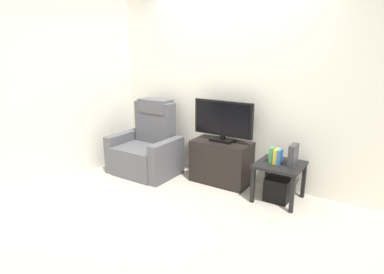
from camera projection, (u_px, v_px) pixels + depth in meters
ground_plane at (185, 205)px, 3.90m from camera, size 6.40×6.40×0.00m
wall_back at (231, 87)px, 4.46m from camera, size 6.40×0.06×2.60m
wall_side at (74, 86)px, 4.55m from camera, size 0.06×4.48×2.60m
tv_stand at (221, 162)px, 4.50m from camera, size 0.80×0.42×0.59m
television at (223, 120)px, 4.36m from camera, size 0.86×0.20×0.55m
recliner_armchair at (147, 148)px, 4.88m from camera, size 0.98×0.78×1.08m
side_table at (280, 169)px, 3.94m from camera, size 0.54×0.54×0.48m
subwoofer_box at (278, 189)px, 4.01m from camera, size 0.29×0.29×0.29m
book_leftmost at (272, 155)px, 3.93m from camera, size 0.04×0.11×0.19m
book_middle at (276, 156)px, 3.91m from camera, size 0.04×0.13×0.18m
book_rightmost at (280, 157)px, 3.89m from camera, size 0.04×0.13×0.18m
game_console at (293, 155)px, 3.82m from camera, size 0.07×0.20×0.26m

